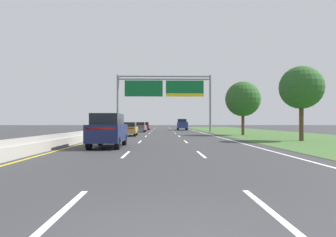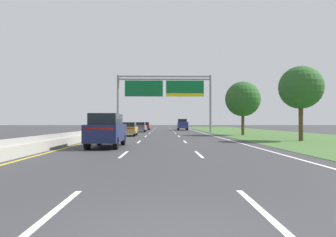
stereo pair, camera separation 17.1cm
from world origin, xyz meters
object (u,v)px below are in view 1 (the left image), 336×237
car_red_left_lane_sedan (145,126)px  roadside_tree_near (301,88)px  pickup_truck_blue (182,125)px  car_navy_left_lane_suv (108,130)px  roadside_tree_mid (243,99)px  overhead_sign_gantry (164,91)px  car_grey_left_lane_sedan (140,127)px  car_gold_left_lane_sedan (129,129)px

car_red_left_lane_sedan → roadside_tree_near: bearing=-154.9°
pickup_truck_blue → car_navy_left_lane_suv: size_ratio=1.16×
car_red_left_lane_sedan → roadside_tree_mid: roadside_tree_mid is taller
pickup_truck_blue → roadside_tree_near: (7.71, -32.78, 3.40)m
car_red_left_lane_sedan → roadside_tree_mid: (13.23, -22.67, 3.56)m
pickup_truck_blue → roadside_tree_mid: (5.81, -22.09, 3.30)m
overhead_sign_gantry → roadside_tree_mid: bearing=-49.1°
overhead_sign_gantry → car_red_left_lane_sedan: overhead_sign_gantry is taller
car_grey_left_lane_sedan → roadside_tree_near: bearing=-145.5°
car_navy_left_lane_suv → car_red_left_lane_sedan: 38.98m
overhead_sign_gantry → roadside_tree_mid: size_ratio=2.32×
pickup_truck_blue → car_navy_left_lane_suv: (-7.41, -38.41, 0.02)m
overhead_sign_gantry → roadside_tree_mid: (9.44, -10.90, -2.09)m
car_navy_left_lane_suv → car_gold_left_lane_sedan: (-0.40, 14.82, -0.28)m
pickup_truck_blue → car_navy_left_lane_suv: 39.11m
car_navy_left_lane_suv → roadside_tree_near: roadside_tree_near is taller
car_grey_left_lane_sedan → pickup_truck_blue: bearing=-36.5°
car_gold_left_lane_sedan → roadside_tree_mid: bearing=-84.6°
car_gold_left_lane_sedan → roadside_tree_mid: (13.62, 1.50, 3.56)m
car_navy_left_lane_suv → roadside_tree_mid: bearing=-39.3°
car_navy_left_lane_suv → car_gold_left_lane_sedan: car_navy_left_lane_suv is taller
pickup_truck_blue → car_red_left_lane_sedan: pickup_truck_blue is taller
pickup_truck_blue → car_gold_left_lane_sedan: (-7.81, -23.59, -0.26)m
overhead_sign_gantry → pickup_truck_blue: overhead_sign_gantry is taller
car_grey_left_lane_sedan → roadside_tree_near: size_ratio=0.70×
car_grey_left_lane_sedan → roadside_tree_near: 27.70m
overhead_sign_gantry → car_grey_left_lane_sedan: (-3.94, 1.22, -5.65)m
car_grey_left_lane_sedan → overhead_sign_gantry: bearing=-106.6°
car_grey_left_lane_sedan → car_gold_left_lane_sedan: same height
overhead_sign_gantry → car_navy_left_lane_suv: 28.00m
car_navy_left_lane_suv → car_red_left_lane_sedan: (-0.01, 38.98, -0.28)m
car_navy_left_lane_suv → overhead_sign_gantry: bearing=-8.2°
roadside_tree_near → roadside_tree_mid: bearing=100.1°
roadside_tree_near → car_navy_left_lane_suv: bearing=-159.6°
roadside_tree_near → overhead_sign_gantry: bearing=117.7°
car_navy_left_lane_suv → roadside_tree_near: (15.12, 5.62, 3.38)m
car_grey_left_lane_sedan → car_red_left_lane_sedan: bearing=-0.1°
car_gold_left_lane_sedan → roadside_tree_near: roadside_tree_near is taller
roadside_tree_near → car_grey_left_lane_sedan: bearing=123.8°
overhead_sign_gantry → car_red_left_lane_sedan: (-3.79, 11.76, -5.65)m
overhead_sign_gantry → roadside_tree_mid: overhead_sign_gantry is taller
car_grey_left_lane_sedan → roadside_tree_mid: roadside_tree_mid is taller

